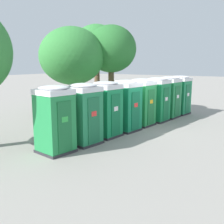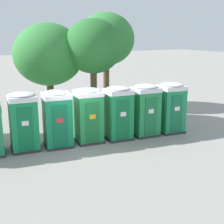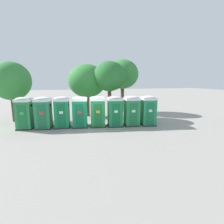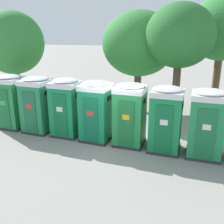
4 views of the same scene
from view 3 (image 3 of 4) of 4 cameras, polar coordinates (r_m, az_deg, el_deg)
The scene contains 13 objects.
ground_plane at distance 14.75m, azimuth -7.45°, elevation -4.83°, with size 120.00×120.00×0.00m, color gray.
portapotty_0 at distance 15.47m, azimuth -26.66°, elevation -0.28°, with size 1.34×1.36×2.54m.
portapotty_1 at distance 15.00m, azimuth -21.50°, elevation -0.19°, with size 1.37×1.36×2.54m.
portapotty_2 at distance 14.78m, azimuth -16.00°, elevation -0.02°, with size 1.31×1.33×2.54m.
portapotty_3 at distance 14.55m, azimuth -10.41°, elevation 0.06°, with size 1.37×1.37×2.54m.
portapotty_4 at distance 14.58m, azimuth -4.72°, elevation 0.21°, with size 1.32×1.33×2.54m.
portapotty_5 at distance 14.63m, azimuth 0.96°, elevation 0.28°, with size 1.32×1.33×2.54m.
portapotty_6 at distance 14.92m, azimuth 6.45°, elevation 0.41°, with size 1.36×1.33×2.54m.
portapotty_7 at distance 15.30m, azimuth 11.74°, elevation 0.51°, with size 1.36×1.35×2.54m.
street_tree_0 at distance 17.80m, azimuth -0.84°, elevation 11.49°, with size 3.21×3.21×5.72m.
street_tree_1 at distance 18.90m, azimuth -8.12°, elevation 9.95°, with size 3.94×3.94×5.50m.
street_tree_2 at distance 18.54m, azimuth -30.03°, elevation 8.68°, with size 3.47×3.47×5.51m.
street_tree_3 at distance 21.12m, azimuth 3.47°, elevation 12.13°, with size 3.72×3.72×6.25m.
Camera 3 is at (-1.88, -14.12, 3.85)m, focal length 28.00 mm.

